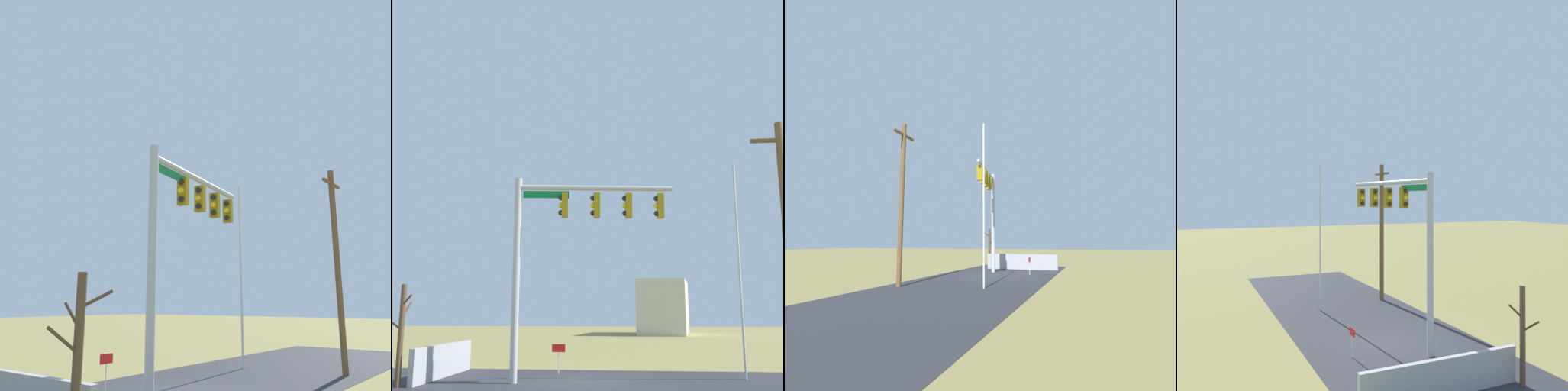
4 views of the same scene
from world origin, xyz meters
The scene contains 9 objects.
ground_plane centered at (0.00, 0.00, 0.00)m, with size 160.00×160.00×0.00m, color olive.
road_surface centered at (-4.00, 0.00, 0.01)m, with size 28.00×8.00×0.01m, color #2D2D33.
sidewalk_corner centered at (3.31, 0.81, 0.00)m, with size 6.00×6.00×0.01m, color #B7B5AD.
retaining_fence centered at (5.54, -0.71, 0.64)m, with size 0.20×6.01×1.28m, color #A8A8AD.
signal_mast centered at (0.49, 0.52, 5.47)m, with size 6.14×1.18×7.66m.
flagpole centered at (-6.31, -1.36, 4.27)m, with size 0.10×0.10×8.55m, color silver.
utility_pole centered at (-7.14, 3.02, 4.55)m, with size 1.90×0.26×8.76m.
bare_tree centered at (6.00, 2.28, 1.81)m, with size 1.27×1.02×3.50m.
open_sign centered at (1.15, -2.23, 0.91)m, with size 0.56×0.04×1.22m.
Camera 3 is at (-21.89, -6.67, 2.31)m, focal length 29.63 mm.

